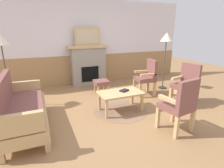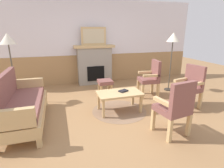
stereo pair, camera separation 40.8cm
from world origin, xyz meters
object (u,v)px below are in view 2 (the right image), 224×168
at_px(floor_lamp_by_chairs, 173,41).
at_px(armchair_near_fireplace, 190,85).
at_px(couch, 21,105).
at_px(floor_lamp_by_couch, 8,43).
at_px(fireplace, 95,64).
at_px(footstool, 105,83).
at_px(book_on_table, 123,91).
at_px(coffee_table, 119,95).
at_px(armchair_front_left, 175,106).
at_px(armchair_by_window_left, 151,77).
at_px(framed_picture, 94,36).

bearing_deg(floor_lamp_by_chairs, armchair_near_fireplace, -102.73).
relative_size(couch, floor_lamp_by_couch, 1.07).
bearing_deg(couch, floor_lamp_by_couch, 104.82).
xyz_separation_m(fireplace, footstool, (0.10, -0.98, -0.37)).
height_order(book_on_table, floor_lamp_by_couch, floor_lamp_by_couch).
height_order(coffee_table, floor_lamp_by_chairs, floor_lamp_by_chairs).
bearing_deg(book_on_table, armchair_front_left, -68.27).
bearing_deg(armchair_near_fireplace, coffee_table, 171.57).
bearing_deg(armchair_front_left, footstool, 102.60).
height_order(armchair_by_window_left, floor_lamp_by_couch, floor_lamp_by_couch).
bearing_deg(footstool, coffee_table, -90.93).
xyz_separation_m(fireplace, armchair_front_left, (0.65, -3.46, -0.11)).
relative_size(coffee_table, footstool, 2.40).
distance_m(fireplace, floor_lamp_by_couch, 2.57).
distance_m(armchair_near_fireplace, armchair_front_left, 1.40).
bearing_deg(footstool, fireplace, 95.80).
bearing_deg(armchair_by_window_left, framed_picture, 126.81).
relative_size(framed_picture, coffee_table, 0.83).
bearing_deg(framed_picture, coffee_table, -88.05).
xyz_separation_m(couch, floor_lamp_by_chairs, (3.86, 0.96, 1.05)).
bearing_deg(floor_lamp_by_couch, armchair_by_window_left, -9.66).
height_order(fireplace, armchair_by_window_left, fireplace).
height_order(armchair_by_window_left, floor_lamp_by_chairs, floor_lamp_by_chairs).
xyz_separation_m(framed_picture, floor_lamp_by_couch, (-2.22, -1.04, -0.11)).
height_order(fireplace, floor_lamp_by_chairs, floor_lamp_by_chairs).
bearing_deg(floor_lamp_by_couch, footstool, 1.39).
bearing_deg(fireplace, footstool, -84.20).
bearing_deg(floor_lamp_by_chairs, couch, -166.08).
relative_size(armchair_near_fireplace, armchair_by_window_left, 1.00).
height_order(footstool, floor_lamp_by_chairs, floor_lamp_by_chairs).
xyz_separation_m(framed_picture, footstool, (0.10, -0.98, -1.28)).
height_order(footstool, floor_lamp_by_couch, floor_lamp_by_couch).
xyz_separation_m(footstool, armchair_front_left, (0.55, -2.48, 0.25)).
distance_m(book_on_table, footstool, 1.30).
distance_m(floor_lamp_by_couch, floor_lamp_by_chairs, 4.21).
relative_size(couch, armchair_by_window_left, 1.84).
bearing_deg(floor_lamp_by_couch, fireplace, 25.09).
xyz_separation_m(couch, floor_lamp_by_couch, (-0.34, 1.28, 1.05)).
relative_size(framed_picture, footstool, 2.00).
relative_size(coffee_table, armchair_near_fireplace, 0.98).
height_order(couch, book_on_table, couch).
xyz_separation_m(fireplace, framed_picture, (0.00, 0.00, 0.91)).
bearing_deg(couch, armchair_near_fireplace, -3.63).
relative_size(armchair_front_left, floor_lamp_by_chairs, 0.58).
bearing_deg(coffee_table, floor_lamp_by_couch, 151.17).
xyz_separation_m(coffee_table, floor_lamp_by_couch, (-2.29, 1.26, 1.06)).
relative_size(coffee_table, floor_lamp_by_chairs, 0.57).
height_order(coffee_table, footstool, coffee_table).
bearing_deg(book_on_table, coffee_table, -163.20).
relative_size(book_on_table, footstool, 0.50).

